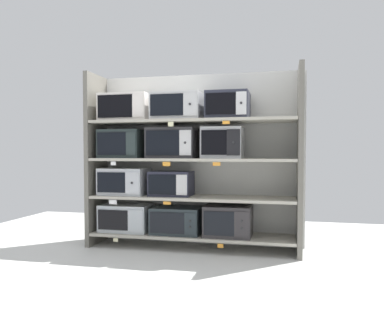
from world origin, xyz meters
name	(u,v)px	position (x,y,z in m)	size (l,w,h in m)	color
ground	(165,277)	(0.00, -1.00, -0.01)	(6.20, 6.00, 0.02)	silver
back_panel	(197,160)	(0.00, 0.27, 0.96)	(2.40, 0.04, 1.93)	#B2B2AD
upright_left	(96,160)	(-1.13, 0.00, 0.96)	(0.05, 0.49, 1.93)	#68645B
upright_right	(300,161)	(1.13, 0.00, 0.96)	(0.05, 0.49, 1.93)	#68645B
shelf_0	(192,235)	(0.00, 0.00, 0.14)	(2.20, 0.49, 0.03)	#ADA899
microwave_0	(126,217)	(-0.76, 0.00, 0.31)	(0.55, 0.38, 0.30)	#B3BBC1
microwave_1	(177,220)	(-0.17, 0.00, 0.30)	(0.53, 0.41, 0.29)	#262F33
microwave_2	(228,220)	(0.40, 0.00, 0.32)	(0.50, 0.42, 0.32)	#312E30
price_tag_0	(116,240)	(-0.79, -0.25, 0.10)	(0.06, 0.00, 0.04)	beige
price_tag_1	(220,246)	(0.35, -0.25, 0.10)	(0.06, 0.00, 0.04)	orange
shelf_1	(192,197)	(0.00, 0.00, 0.56)	(2.20, 0.49, 0.03)	#ADA899
microwave_3	(124,181)	(-0.78, 0.00, 0.72)	(0.51, 0.40, 0.30)	#B7BBC2
microwave_4	(171,183)	(-0.23, 0.00, 0.71)	(0.45, 0.33, 0.27)	#27283A
price_tag_2	(113,202)	(-0.81, -0.25, 0.51)	(0.09, 0.00, 0.05)	white
price_tag_3	(167,203)	(-0.21, -0.25, 0.52)	(0.08, 0.00, 0.03)	orange
shelf_2	(192,160)	(0.00, 0.00, 0.97)	(2.20, 0.49, 0.03)	#ADA899
microwave_5	(123,144)	(-0.80, 0.00, 1.14)	(0.47, 0.37, 0.32)	#283232
microwave_6	(172,143)	(-0.22, 0.00, 1.15)	(0.52, 0.36, 0.33)	#313033
microwave_7	(223,143)	(0.34, 0.00, 1.15)	(0.42, 0.38, 0.33)	#B0B2B5
price_tag_4	(113,163)	(-0.81, -0.25, 0.93)	(0.06, 0.00, 0.04)	white
price_tag_5	(166,164)	(-0.21, -0.25, 0.93)	(0.08, 0.00, 0.04)	orange
price_tag_6	(217,164)	(0.31, -0.25, 0.93)	(0.08, 0.00, 0.04)	orange
shelf_3	(192,121)	(0.00, 0.00, 1.38)	(2.20, 0.49, 0.03)	#ADA899
microwave_8	(126,108)	(-0.76, 0.00, 1.55)	(0.56, 0.35, 0.30)	silver
microwave_9	(178,107)	(-0.16, 0.00, 1.54)	(0.53, 0.42, 0.29)	#BCBDBE
microwave_10	(228,106)	(0.39, 0.00, 1.54)	(0.44, 0.42, 0.28)	#2A2D3A
price_tag_7	(171,124)	(-0.17, -0.25, 1.34)	(0.06, 0.00, 0.05)	beige
price_tag_8	(226,122)	(0.41, -0.25, 1.35)	(0.07, 0.00, 0.03)	orange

